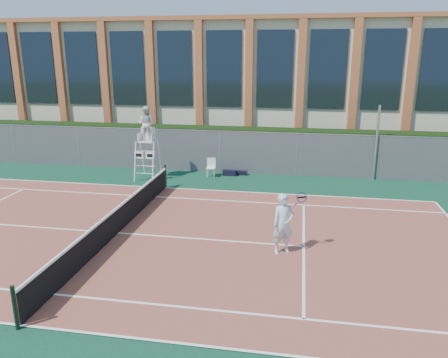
% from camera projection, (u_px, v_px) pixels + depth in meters
% --- Properties ---
extents(ground, '(120.00, 120.00, 0.00)m').
position_uv_depth(ground, '(118.00, 234.00, 15.22)').
color(ground, '#233814').
extents(apron, '(36.00, 20.00, 0.01)m').
position_uv_depth(apron, '(129.00, 223.00, 16.17)').
color(apron, '#0C3526').
rests_on(apron, ground).
extents(tennis_court, '(23.77, 10.97, 0.02)m').
position_uv_depth(tennis_court, '(118.00, 233.00, 15.21)').
color(tennis_court, brown).
rests_on(tennis_court, apron).
extents(tennis_net, '(0.10, 11.30, 1.10)m').
position_uv_depth(tennis_net, '(117.00, 219.00, 15.07)').
color(tennis_net, black).
rests_on(tennis_net, ground).
extents(fence, '(40.00, 0.06, 2.20)m').
position_uv_depth(fence, '(183.00, 151.00, 23.26)').
color(fence, '#595E60').
rests_on(fence, ground).
extents(hedge, '(40.00, 1.40, 2.20)m').
position_uv_depth(hedge, '(189.00, 146.00, 24.39)').
color(hedge, black).
rests_on(hedge, ground).
extents(building, '(45.00, 10.60, 8.22)m').
position_uv_depth(building, '(216.00, 82.00, 31.09)').
color(building, '#BFB99E').
rests_on(building, ground).
extents(steel_pole, '(0.12, 0.12, 3.71)m').
position_uv_depth(steel_pole, '(376.00, 143.00, 21.32)').
color(steel_pole, '#9EA0A5').
rests_on(steel_pole, ground).
extents(umpire_chair, '(1.02, 1.58, 3.67)m').
position_uv_depth(umpire_chair, '(146.00, 126.00, 21.39)').
color(umpire_chair, white).
rests_on(umpire_chair, ground).
extents(plastic_chair, '(0.47, 0.47, 0.95)m').
position_uv_depth(plastic_chair, '(211.00, 166.00, 22.27)').
color(plastic_chair, silver).
rests_on(plastic_chair, apron).
extents(sports_bag_near, '(0.70, 0.31, 0.29)m').
position_uv_depth(sports_bag_near, '(229.00, 173.00, 22.52)').
color(sports_bag_near, black).
rests_on(sports_bag_near, apron).
extents(sports_bag_far, '(0.57, 0.27, 0.22)m').
position_uv_depth(sports_bag_far, '(242.00, 173.00, 22.65)').
color(sports_bag_far, black).
rests_on(sports_bag_far, apron).
extents(tennis_player, '(1.12, 0.83, 1.92)m').
position_uv_depth(tennis_player, '(283.00, 224.00, 13.45)').
color(tennis_player, silver).
rests_on(tennis_player, tennis_court).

